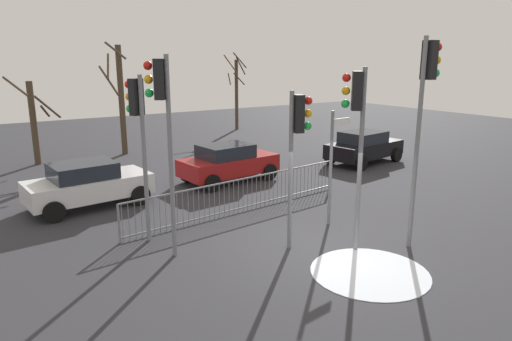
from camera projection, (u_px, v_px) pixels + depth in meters
name	position (u px, v px, depth m)	size (l,w,h in m)	color
ground_plane	(317.00, 249.00, 11.58)	(60.00, 60.00, 0.00)	#2D2D33
traffic_light_mid_right	(425.00, 97.00, 10.93)	(0.57, 0.34, 5.19)	slate
traffic_light_foreground_right	(356.00, 119.00, 10.78)	(0.48, 0.45, 4.50)	slate
traffic_light_mid_left	(297.00, 135.00, 11.01)	(0.55, 0.37, 3.95)	slate
traffic_light_foreground_left	(138.00, 121.00, 11.44)	(0.39, 0.54, 4.31)	slate
traffic_light_rear_left	(162.00, 112.00, 10.38)	(0.50, 0.43, 4.78)	slate
direction_sign_post	(332.00, 162.00, 12.94)	(0.79, 0.16, 3.29)	slate
pedestrian_guard_railing	(243.00, 194.00, 14.33)	(8.13, 0.94, 1.07)	slate
car_white_trailing	(88.00, 184.00, 14.72)	(3.94, 2.23, 1.47)	silver
car_red_mid	(228.00, 162.00, 17.81)	(3.95, 2.24, 1.47)	maroon
car_black_far	(364.00, 146.00, 20.94)	(4.00, 2.37, 1.47)	black
bare_tree_left	(34.00, 121.00, 20.37)	(2.19, 1.51, 3.94)	#473828
bare_tree_centre	(121.00, 98.00, 22.41)	(1.10, 1.61, 5.46)	#473828
bare_tree_right	(236.00, 91.00, 30.44)	(1.22, 1.32, 5.07)	#473828
snow_patch_kerb	(370.00, 272.00, 10.30)	(2.65, 2.65, 0.01)	silver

